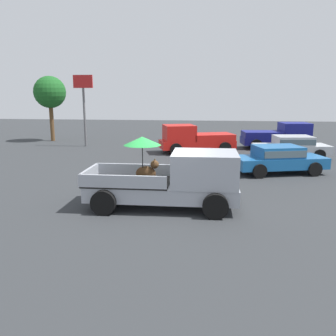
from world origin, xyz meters
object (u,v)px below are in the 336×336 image
motel_sign (84,97)px  pickup_truck_main (176,179)px  pickup_truck_far (280,136)px  parked_sedan_far (292,146)px  parked_sedan_near (278,158)px  pickup_truck_red (194,139)px

motel_sign → pickup_truck_main: bearing=-59.6°
pickup_truck_main → pickup_truck_far: size_ratio=1.02×
parked_sedan_far → parked_sedan_near: bearing=63.0°
motel_sign → pickup_truck_red: bearing=-13.3°
pickup_truck_main → parked_sedan_near: (4.39, 5.80, -0.23)m
parked_sedan_far → pickup_truck_red: bearing=-20.9°
pickup_truck_far → parked_sedan_near: pickup_truck_far is taller
parked_sedan_far → pickup_truck_main: bearing=52.5°
parked_sedan_near → parked_sedan_far: 4.56m
pickup_truck_far → parked_sedan_far: bearing=-95.8°
pickup_truck_red → parked_sedan_far: bearing=148.5°
pickup_truck_far → pickup_truck_red: bearing=-163.3°
pickup_truck_red → pickup_truck_far: (5.89, 2.39, 0.00)m
parked_sedan_near → motel_sign: size_ratio=0.91×
pickup_truck_red → motel_sign: 8.63m
pickup_truck_main → parked_sedan_far: (5.96, 10.08, -0.23)m
pickup_truck_main → pickup_truck_red: (0.09, 11.54, -0.10)m
pickup_truck_main → pickup_truck_red: bearing=89.0°
pickup_truck_main → parked_sedan_near: pickup_truck_main is taller
pickup_truck_main → pickup_truck_far: bearing=66.3°
pickup_truck_main → pickup_truck_far: (5.98, 13.93, -0.10)m
pickup_truck_far → parked_sedan_far: pickup_truck_far is taller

